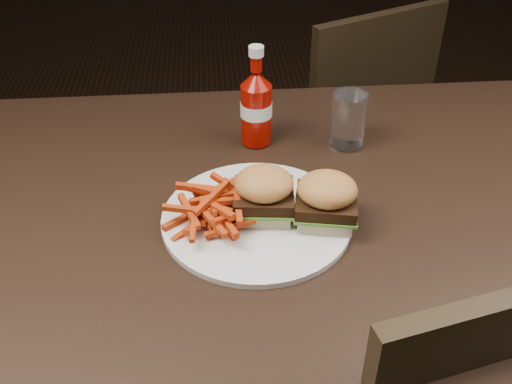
{
  "coord_description": "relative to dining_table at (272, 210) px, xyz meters",
  "views": [
    {
      "loc": [
        -0.09,
        -0.78,
        1.36
      ],
      "look_at": [
        -0.03,
        -0.04,
        0.8
      ],
      "focal_mm": 42.0,
      "sensor_mm": 36.0,
      "label": 1
    }
  ],
  "objects": [
    {
      "name": "chair_far",
      "position": [
        0.24,
        0.72,
        -0.3
      ],
      "size": [
        0.53,
        0.53,
        0.04
      ],
      "primitive_type": "cube",
      "rotation": [
        0.0,
        0.0,
        3.57
      ],
      "color": "black",
      "rests_on": "ground"
    },
    {
      "name": "tumbler",
      "position": [
        0.16,
        0.16,
        0.08
      ],
      "size": [
        0.08,
        0.08,
        0.1
      ],
      "primitive_type": "cylinder",
      "rotation": [
        0.0,
        0.0,
        0.25
      ],
      "color": "white",
      "rests_on": "dining_table"
    },
    {
      "name": "sandwich_half_a",
      "position": [
        -0.02,
        -0.05,
        0.04
      ],
      "size": [
        0.09,
        0.09,
        0.02
      ],
      "primitive_type": "cube",
      "rotation": [
        0.0,
        0.0,
        -0.1
      ],
      "color": "beige",
      "rests_on": "plate"
    },
    {
      "name": "sandwich_half_b",
      "position": [
        0.07,
        -0.07,
        0.04
      ],
      "size": [
        0.1,
        0.09,
        0.02
      ],
      "primitive_type": "cube",
      "rotation": [
        0.0,
        0.0,
        -0.19
      ],
      "color": "beige",
      "rests_on": "plate"
    },
    {
      "name": "ketchup_bottle",
      "position": [
        -0.01,
        0.19,
        0.08
      ],
      "size": [
        0.07,
        0.07,
        0.12
      ],
      "primitive_type": "cylinder",
      "rotation": [
        0.0,
        0.0,
        -0.22
      ],
      "color": "#900A03",
      "rests_on": "dining_table"
    },
    {
      "name": "dining_table",
      "position": [
        0.0,
        0.0,
        0.0
      ],
      "size": [
        1.2,
        0.8,
        0.04
      ],
      "primitive_type": "cube",
      "color": "black",
      "rests_on": "ground"
    },
    {
      "name": "plate",
      "position": [
        -0.03,
        -0.05,
        0.03
      ],
      "size": [
        0.3,
        0.3,
        0.01
      ],
      "primitive_type": "cylinder",
      "color": "white",
      "rests_on": "dining_table"
    },
    {
      "name": "fries_pile",
      "position": [
        -0.09,
        -0.05,
        0.05
      ],
      "size": [
        0.15,
        0.15,
        0.05
      ],
      "primitive_type": null,
      "rotation": [
        0.0,
        0.0,
        -0.23
      ],
      "color": "#B22C0A",
      "rests_on": "plate"
    }
  ]
}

